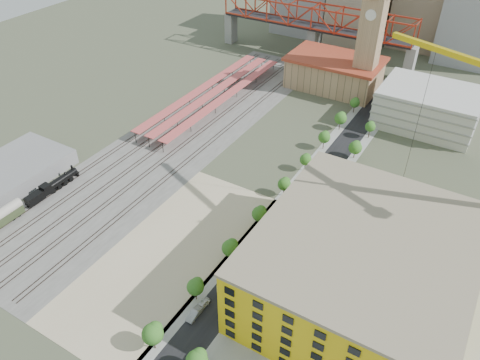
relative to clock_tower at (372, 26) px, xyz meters
The scene contains 31 objects.
ground 85.36m from the clock_tower, 95.71° to the right, with size 400.00×400.00×0.00m, color #474C38.
ballast_strip 81.63m from the clock_tower, 125.15° to the right, with size 36.00×165.00×0.06m, color #605E59.
dirt_lot 115.74m from the clock_tower, 96.14° to the right, with size 28.00×67.00×0.06m, color tan.
street_asphalt 71.48m from the clock_tower, 82.98° to the right, with size 12.00×170.00×0.06m, color black.
sidewalk_west 71.08m from the clock_tower, 87.80° to the right, with size 3.00×170.00×0.04m, color gray.
sidewalk_east 72.31m from the clock_tower, 78.27° to the right, with size 3.00×170.00×0.04m, color gray.
construction_pad 110.41m from the clock_tower, 69.69° to the right, with size 50.00×90.00×0.06m, color gray.
rail_tracks 82.57m from the clock_tower, 126.24° to the right, with size 26.56×160.00×0.18m.
platform_canopies 65.08m from the clock_tower, 144.47° to the right, with size 16.00×80.00×4.12m.
station_hall 25.65m from the clock_tower, behind, with size 38.00×24.00×13.10m.
clock_tower is the anchor object (origin of this frame).
parking_garage 36.81m from the clock_tower, 19.64° to the right, with size 34.00×26.00×14.00m, color silver.
truss_bridge 42.56m from the clock_tower, 142.85° to the left, with size 94.00×9.60×25.60m.
construction_building 107.36m from the clock_tower, 71.22° to the right, with size 44.60×50.60×18.80m.
warehouse 135.13m from the clock_tower, 123.93° to the right, with size 22.00×32.00×5.00m, color gray.
street_trees 80.70m from the clock_tower, 83.91° to the right, with size 15.40×124.40×8.00m.
skyline 62.60m from the clock_tower, 90.49° to the left, with size 133.00×46.00×60.00m.
distant_hills 213.32m from the clock_tower, 78.30° to the left, with size 647.00×264.00×227.00m.
locomotive 125.76m from the clock_tower, 118.17° to the right, with size 2.57×19.80×4.95m.
site_trailer_a 115.58m from the clock_tower, 85.91° to the right, with size 2.36×8.98×2.46m, color silver.
site_trailer_b 112.38m from the clock_tower, 85.79° to the right, with size 2.43×9.24×2.53m, color silver.
site_trailer_c 102.78m from the clock_tower, 85.37° to the right, with size 2.53×9.61×2.63m, color silver.
site_trailer_d 93.22m from the clock_tower, 84.85° to the right, with size 2.51×9.55×2.61m, color silver.
car_0 124.40m from the clock_tower, 87.64° to the right, with size 1.76×4.38×1.49m, color silver.
car_1 127.31m from the clock_tower, 87.69° to the right, with size 1.68×4.82×1.59m, color #959498.
car_2 97.17m from the clock_tower, 86.92° to the right, with size 2.45×5.32×1.48m, color black.
car_3 78.08m from the clock_tower, 86.07° to the right, with size 2.21×5.45×1.58m, color #1A264E.
car_4 136.87m from the clock_tower, 85.29° to the right, with size 1.58×3.92×1.34m, color white.
car_5 107.75m from the clock_tower, 83.93° to the right, with size 1.50×4.30×1.42m, color #9E9DA3.
car_6 87.11m from the clock_tower, 82.34° to the right, with size 2.28×4.95×1.37m, color black.
car_7 67.24m from the clock_tower, 79.64° to the right, with size 2.19×5.39×1.56m, color #1B244F.
Camera 1 is at (55.51, -95.24, 87.26)m, focal length 35.00 mm.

